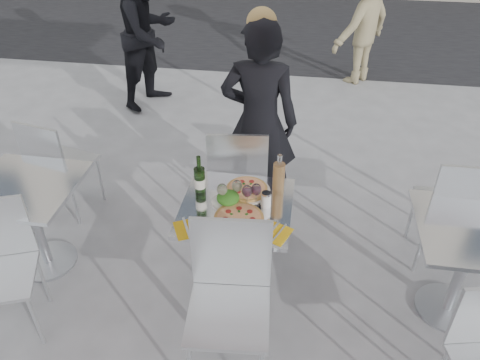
# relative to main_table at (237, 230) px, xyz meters

# --- Properties ---
(ground) EXTENTS (80.00, 80.00, 0.00)m
(ground) POSITION_rel_main_table_xyz_m (0.00, 0.00, -0.54)
(ground) COLOR slate
(street_asphalt) EXTENTS (24.00, 5.00, 0.00)m
(street_asphalt) POSITION_rel_main_table_xyz_m (0.00, 6.50, -0.54)
(street_asphalt) COLOR black
(street_asphalt) RESTS_ON ground
(main_table) EXTENTS (0.72, 0.72, 0.75)m
(main_table) POSITION_rel_main_table_xyz_m (0.00, 0.00, 0.00)
(main_table) COLOR #B7BABF
(main_table) RESTS_ON ground
(side_table_left) EXTENTS (0.72, 0.72, 0.75)m
(side_table_left) POSITION_rel_main_table_xyz_m (-1.50, 0.00, 0.00)
(side_table_left) COLOR #B7BABF
(side_table_left) RESTS_ON ground
(side_table_right) EXTENTS (0.72, 0.72, 0.75)m
(side_table_right) POSITION_rel_main_table_xyz_m (1.50, 0.00, 0.00)
(side_table_right) COLOR #B7BABF
(side_table_right) RESTS_ON ground
(chair_far) EXTENTS (0.51, 0.52, 0.99)m
(chair_far) POSITION_rel_main_table_xyz_m (-0.09, 0.62, 0.05)
(chair_far) COLOR silver
(chair_far) RESTS_ON ground
(chair_near) EXTENTS (0.50, 0.51, 1.02)m
(chair_near) POSITION_rel_main_table_xyz_m (0.05, -0.58, 0.06)
(chair_near) COLOR silver
(chair_near) RESTS_ON ground
(side_chair_lfar) EXTENTS (0.51, 0.52, 0.94)m
(side_chair_lfar) POSITION_rel_main_table_xyz_m (-1.62, 0.60, 0.01)
(side_chair_lfar) COLOR silver
(side_chair_lfar) RESTS_ON ground
(side_chair_rfar) EXTENTS (0.46, 0.47, 0.99)m
(side_chair_rfar) POSITION_rel_main_table_xyz_m (1.51, 0.44, 0.05)
(side_chair_rfar) COLOR silver
(side_chair_rfar) RESTS_ON ground
(woman_diner) EXTENTS (0.63, 0.42, 1.71)m
(woman_diner) POSITION_rel_main_table_xyz_m (0.03, 0.95, 0.32)
(woman_diner) COLOR black
(woman_diner) RESTS_ON ground
(pedestrian_a) EXTENTS (0.96, 1.06, 1.77)m
(pedestrian_a) POSITION_rel_main_table_xyz_m (-1.51, 2.90, 0.34)
(pedestrian_a) COLOR black
(pedestrian_a) RESTS_ON ground
(pedestrian_b) EXTENTS (1.10, 1.18, 1.60)m
(pedestrian_b) POSITION_rel_main_table_xyz_m (1.02, 3.99, 0.26)
(pedestrian_b) COLOR #92845E
(pedestrian_b) RESTS_ON ground
(pizza_near) EXTENTS (0.32, 0.32, 0.02)m
(pizza_near) POSITION_rel_main_table_xyz_m (0.04, -0.14, 0.22)
(pizza_near) COLOR #BE874A
(pizza_near) RESTS_ON main_table
(pizza_far) EXTENTS (0.32, 0.32, 0.03)m
(pizza_far) POSITION_rel_main_table_xyz_m (0.05, 0.16, 0.23)
(pizza_far) COLOR white
(pizza_far) RESTS_ON main_table
(salad_plate) EXTENTS (0.22, 0.22, 0.09)m
(salad_plate) POSITION_rel_main_table_xyz_m (-0.06, 0.02, 0.25)
(salad_plate) COLOR white
(salad_plate) RESTS_ON main_table
(wine_bottle) EXTENTS (0.07, 0.08, 0.29)m
(wine_bottle) POSITION_rel_main_table_xyz_m (-0.26, 0.09, 0.32)
(wine_bottle) COLOR #25491B
(wine_bottle) RESTS_ON main_table
(carafe) EXTENTS (0.08, 0.08, 0.29)m
(carafe) POSITION_rel_main_table_xyz_m (0.25, 0.20, 0.33)
(carafe) COLOR tan
(carafe) RESTS_ON main_table
(sugar_shaker) EXTENTS (0.06, 0.06, 0.11)m
(sugar_shaker) POSITION_rel_main_table_xyz_m (0.19, 0.03, 0.26)
(sugar_shaker) COLOR white
(sugar_shaker) RESTS_ON main_table
(wineglass_white_a) EXTENTS (0.07, 0.07, 0.16)m
(wineglass_white_a) POSITION_rel_main_table_xyz_m (-0.09, 0.01, 0.32)
(wineglass_white_a) COLOR white
(wineglass_white_a) RESTS_ON main_table
(wineglass_white_b) EXTENTS (0.07, 0.07, 0.16)m
(wineglass_white_b) POSITION_rel_main_table_xyz_m (-0.01, 0.06, 0.32)
(wineglass_white_b) COLOR white
(wineglass_white_b) RESTS_ON main_table
(wineglass_red_a) EXTENTS (0.07, 0.07, 0.16)m
(wineglass_red_a) POSITION_rel_main_table_xyz_m (0.07, 0.02, 0.32)
(wineglass_red_a) COLOR white
(wineglass_red_a) RESTS_ON main_table
(wineglass_red_b) EXTENTS (0.07, 0.07, 0.16)m
(wineglass_red_b) POSITION_rel_main_table_xyz_m (0.12, 0.04, 0.32)
(wineglass_red_b) COLOR white
(wineglass_red_b) RESTS_ON main_table
(napkin_left) EXTENTS (0.24, 0.24, 0.01)m
(napkin_left) POSITION_rel_main_table_xyz_m (-0.25, -0.27, 0.21)
(napkin_left) COLOR yellow
(napkin_left) RESTS_ON main_table
(napkin_right) EXTENTS (0.24, 0.24, 0.01)m
(napkin_right) POSITION_rel_main_table_xyz_m (0.27, -0.23, 0.21)
(napkin_right) COLOR yellow
(napkin_right) RESTS_ON main_table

